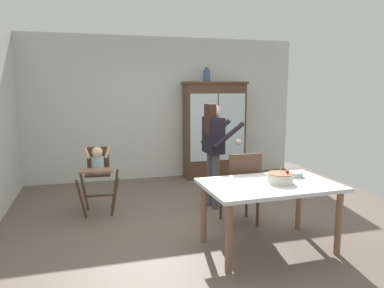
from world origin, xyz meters
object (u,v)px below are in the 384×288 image
at_px(birthday_cake, 280,178).
at_px(dining_chair_far_side, 242,184).
at_px(china_cabinet, 214,130).
at_px(ceramic_vase, 207,75).
at_px(serving_bowl, 295,174).
at_px(dining_table, 269,192).
at_px(high_chair_with_toddler, 98,168).
at_px(adult_person, 214,143).

height_order(birthday_cake, dining_chair_far_side, dining_chair_far_side).
bearing_deg(china_cabinet, dining_chair_far_side, -101.47).
bearing_deg(birthday_cake, ceramic_vase, 86.22).
xyz_separation_m(ceramic_vase, birthday_cake, (-0.21, -3.23, -1.19)).
bearing_deg(dining_chair_far_side, birthday_cake, 103.99).
relative_size(ceramic_vase, serving_bowl, 1.50).
bearing_deg(dining_table, serving_bowl, 23.32).
relative_size(ceramic_vase, high_chair_with_toddler, 0.28).
height_order(ceramic_vase, dining_table, ceramic_vase).
bearing_deg(high_chair_with_toddler, dining_table, -39.27).
bearing_deg(birthday_cake, serving_bowl, 33.04).
distance_m(adult_person, birthday_cake, 1.51).
bearing_deg(birthday_cake, china_cabinet, 83.39).
bearing_deg(ceramic_vase, dining_chair_far_side, -97.94).
distance_m(birthday_cake, serving_bowl, 0.37).
relative_size(dining_table, birthday_cake, 5.22).
relative_size(dining_table, dining_chair_far_side, 1.52).
bearing_deg(serving_bowl, china_cabinet, 88.79).
distance_m(china_cabinet, adult_person, 1.86).
distance_m(birthday_cake, dining_chair_far_side, 0.74).
xyz_separation_m(china_cabinet, adult_person, (-0.62, -1.75, 0.03)).
xyz_separation_m(china_cabinet, ceramic_vase, (-0.16, 0.00, 1.05)).
height_order(high_chair_with_toddler, serving_bowl, high_chair_with_toddler).
relative_size(high_chair_with_toddler, dining_chair_far_side, 0.99).
xyz_separation_m(dining_table, birthday_cake, (0.12, -0.02, 0.15)).
bearing_deg(serving_bowl, dining_table, -156.68).
height_order(adult_person, serving_bowl, adult_person).
height_order(birthday_cake, serving_bowl, birthday_cake).
bearing_deg(dining_table, adult_person, 95.20).
bearing_deg(birthday_cake, high_chair_with_toddler, 138.15).
relative_size(high_chair_with_toddler, serving_bowl, 5.28).
bearing_deg(china_cabinet, high_chair_with_toddler, -145.70).
bearing_deg(ceramic_vase, serving_bowl, -88.18).
distance_m(ceramic_vase, birthday_cake, 3.45).
xyz_separation_m(high_chair_with_toddler, serving_bowl, (2.20, -1.49, 0.11)).
distance_m(adult_person, dining_chair_far_side, 0.90).
bearing_deg(high_chair_with_toddler, ceramic_vase, 40.46).
xyz_separation_m(ceramic_vase, serving_bowl, (0.10, -3.03, -1.22)).
xyz_separation_m(high_chair_with_toddler, adult_person, (1.64, -0.21, 0.31)).
bearing_deg(dining_chair_far_side, china_cabinet, -99.07).
bearing_deg(birthday_cake, dining_table, 171.26).
relative_size(serving_bowl, dining_chair_far_side, 0.19).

